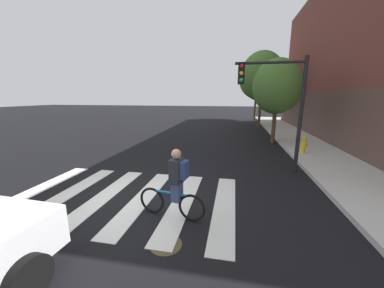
{
  "coord_description": "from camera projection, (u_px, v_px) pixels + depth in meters",
  "views": [
    {
      "loc": [
        2.75,
        -5.23,
        2.83
      ],
      "look_at": [
        1.3,
        2.17,
        1.16
      ],
      "focal_mm": 20.06,
      "sensor_mm": 36.0,
      "label": 1
    }
  ],
  "objects": [
    {
      "name": "ground_plane",
      "position": [
        133.0,
        198.0,
        6.14
      ],
      "size": [
        120.0,
        120.0,
        0.0
      ],
      "primitive_type": "plane",
      "color": "black"
    },
    {
      "name": "crosswalk_stripes",
      "position": [
        124.0,
        197.0,
        6.19
      ],
      "size": [
        6.3,
        3.86,
        0.01
      ],
      "color": "silver",
      "rests_on": "ground"
    },
    {
      "name": "manhole_cover",
      "position": [
        166.0,
        244.0,
        4.19
      ],
      "size": [
        0.64,
        0.64,
        0.01
      ],
      "primitive_type": "cylinder",
      "color": "#473D1E",
      "rests_on": "ground"
    },
    {
      "name": "cyclist",
      "position": [
        176.0,
        184.0,
        4.95
      ],
      "size": [
        1.7,
        0.4,
        1.69
      ],
      "color": "black",
      "rests_on": "ground"
    },
    {
      "name": "traffic_light_near",
      "position": [
        278.0,
        96.0,
        7.72
      ],
      "size": [
        2.47,
        0.28,
        4.2
      ],
      "color": "black",
      "rests_on": "ground"
    },
    {
      "name": "fire_hydrant",
      "position": [
        304.0,
        145.0,
        10.47
      ],
      "size": [
        0.33,
        0.22,
        0.78
      ],
      "color": "gold",
      "rests_on": "sidewalk"
    },
    {
      "name": "street_tree_near",
      "position": [
        277.0,
        87.0,
        12.77
      ],
      "size": [
        2.84,
        2.84,
        5.05
      ],
      "color": "#4C3823",
      "rests_on": "ground"
    },
    {
      "name": "street_tree_mid",
      "position": [
        262.0,
        76.0,
        19.26
      ],
      "size": [
        3.82,
        3.82,
        6.8
      ],
      "color": "#4C3823",
      "rests_on": "ground"
    },
    {
      "name": "street_tree_far",
      "position": [
        257.0,
        79.0,
        25.05
      ],
      "size": [
        4.06,
        4.06,
        7.22
      ],
      "color": "#4C3823",
      "rests_on": "ground"
    }
  ]
}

